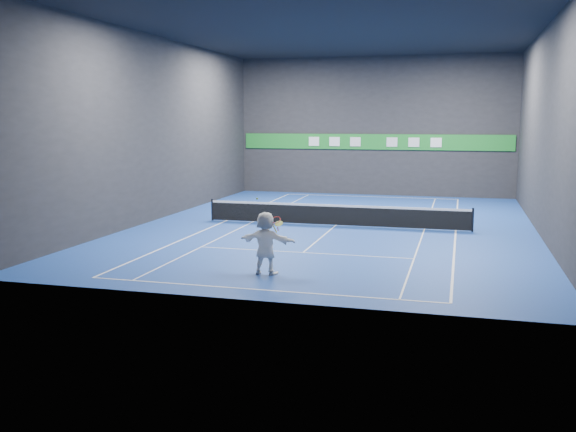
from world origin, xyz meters
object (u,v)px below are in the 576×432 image
(player, at_px, (266,243))
(tennis_net, at_px, (336,214))
(tennis_ball, at_px, (257,199))
(tennis_racket, at_px, (276,222))

(player, xyz_separation_m, tennis_net, (0.36, 9.97, -0.48))
(tennis_ball, distance_m, tennis_racket, 0.96)
(tennis_ball, relative_size, tennis_racket, 0.12)
(tennis_net, relative_size, tennis_racket, 22.39)
(tennis_ball, bearing_deg, tennis_racket, 1.32)
(player, distance_m, tennis_racket, 0.78)
(player, xyz_separation_m, tennis_racket, (0.34, 0.05, 0.70))
(tennis_net, bearing_deg, tennis_ball, -93.74)
(player, distance_m, tennis_ball, 1.45)
(player, relative_size, tennis_racket, 3.65)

